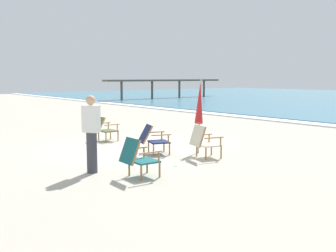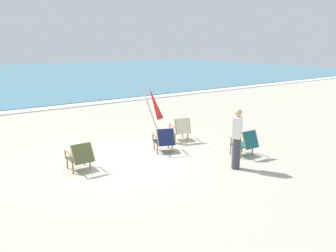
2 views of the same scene
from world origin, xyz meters
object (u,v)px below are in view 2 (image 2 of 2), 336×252
Objects in this scene: beach_chair_front_right at (164,139)px; beach_chair_mid_center at (181,129)px; beach_chair_far_center at (80,156)px; person_near_chairs at (237,138)px; umbrella_furled_red at (154,103)px; beach_chair_front_left at (246,143)px.

beach_chair_mid_center is at bearing 31.36° from beach_chair_front_right.
beach_chair_far_center is 4.12m from person_near_chairs.
beach_chair_front_right is 0.55× the size of person_near_chairs.
beach_chair_front_right is 1.59m from umbrella_furled_red.
beach_chair_front_left is 1.04× the size of beach_chair_far_center.
umbrella_furled_red is (0.45, 1.24, 0.89)m from beach_chair_front_right.
beach_chair_far_center is 0.86× the size of beach_chair_front_right.
beach_chair_front_right is at bearing -148.64° from beach_chair_mid_center.
person_near_chairs is (0.82, -2.18, 0.42)m from beach_chair_front_right.
beach_chair_far_center is 0.39× the size of umbrella_furled_red.
umbrella_furled_red is at bearing 114.41° from beach_chair_front_left.
beach_chair_far_center is 0.48× the size of person_near_chairs.
person_near_chairs reaches higher than beach_chair_far_center.
beach_chair_front_left is 1.15m from person_near_chairs.
beach_chair_mid_center is 0.91× the size of beach_chair_front_right.
beach_chair_front_right is 2.36m from person_near_chairs.
beach_chair_front_left is at bearing -65.59° from umbrella_furled_red.
umbrella_furled_red is (-1.32, 2.90, 0.88)m from beach_chair_front_left.
beach_chair_mid_center is 1.25m from umbrella_furled_red.
person_near_chairs is at bearing -97.02° from beach_chair_mid_center.
beach_chair_front_left is at bearing -43.34° from beach_chair_front_right.
beach_chair_mid_center is 2.94m from person_near_chairs.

